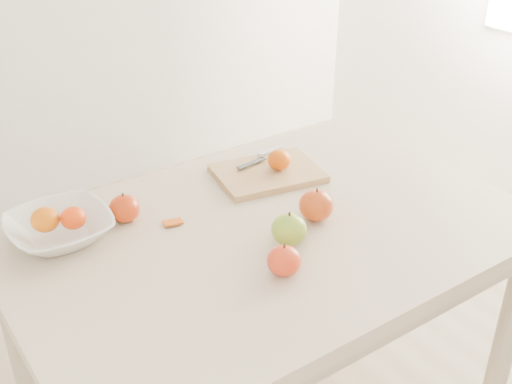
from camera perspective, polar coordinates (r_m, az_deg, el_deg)
table at (r=1.56m, az=1.05°, el=-6.17°), size 1.20×0.80×0.75m
cutting_board at (r=1.72m, az=1.04°, el=1.67°), size 0.30×0.25×0.02m
board_tangerine at (r=1.71m, az=2.07°, el=2.89°), size 0.06×0.06×0.05m
fruit_bowl at (r=1.51m, az=-17.06°, el=-3.14°), size 0.23×0.23×0.06m
bowl_tangerine_near at (r=1.50m, az=-18.24°, el=-2.34°), size 0.06×0.06×0.06m
bowl_tangerine_far at (r=1.49m, az=-15.94°, el=-2.23°), size 0.06×0.06×0.05m
orange_peel_a at (r=1.58m, az=-11.35°, el=-1.94°), size 0.07×0.07×0.01m
orange_peel_b at (r=1.52m, az=-7.41°, el=-2.76°), size 0.05×0.05×0.01m
paring_knife at (r=1.78m, az=0.95°, el=3.39°), size 0.17×0.05×0.01m
apple_green at (r=1.43m, az=2.96°, el=-3.34°), size 0.08×0.08×0.07m
apple_red_a at (r=1.54m, az=-11.61°, el=-1.44°), size 0.07×0.07×0.07m
apple_red_c at (r=1.33m, az=2.51°, el=-6.11°), size 0.07×0.07×0.06m
apple_red_e at (r=1.52m, az=5.37°, el=-1.19°), size 0.08×0.08×0.07m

